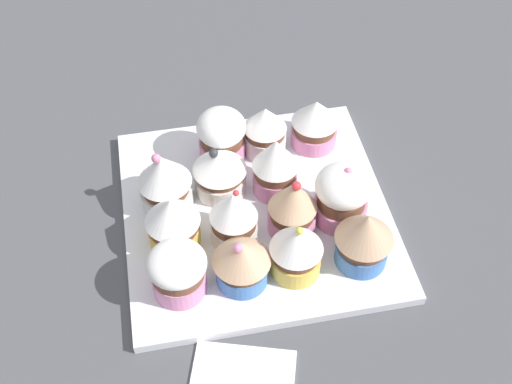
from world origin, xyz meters
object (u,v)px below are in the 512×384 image
object	(u,v)px
cupcake_0	(364,238)
cupcake_3	(296,248)
cupcake_1	(342,195)
cupcake_7	(242,261)
cupcake_12	(173,221)
cupcake_13	(165,180)
cupcake_8	(234,217)
cupcake_10	(222,135)
cupcake_4	(293,207)
cupcake_5	(275,165)
cupcake_9	(220,171)
baking_tray	(256,212)
cupcake_2	(315,122)
cupcake_6	(265,130)
cupcake_11	(178,271)

from	to	relation	value
cupcake_0	cupcake_3	size ratio (longest dim) A/B	0.96
cupcake_1	cupcake_7	xyz separation A→B (cm)	(-6.41, 12.62, -0.46)
cupcake_3	cupcake_7	distance (cm)	5.91
cupcake_12	cupcake_13	size ratio (longest dim) A/B	0.85
cupcake_13	cupcake_8	bearing A→B (deg)	-134.06
cupcake_1	cupcake_3	size ratio (longest dim) A/B	1.00
cupcake_10	cupcake_4	bearing A→B (deg)	-155.16
cupcake_5	cupcake_7	xyz separation A→B (cm)	(-12.01, 6.11, -0.79)
cupcake_1	cupcake_12	distance (cm)	19.14
cupcake_4	cupcake_8	size ratio (longest dim) A/B	1.03
cupcake_9	cupcake_12	distance (cm)	9.16
cupcake_5	cupcake_12	xyz separation A→B (cm)	(-5.56, 12.63, -0.56)
baking_tray	cupcake_7	size ratio (longest dim) A/B	4.64
cupcake_8	cupcake_9	size ratio (longest dim) A/B	1.15
cupcake_2	cupcake_7	world-z (taller)	cupcake_2
baking_tray	cupcake_13	size ratio (longest dim) A/B	3.78
cupcake_9	cupcake_12	world-z (taller)	cupcake_12
cupcake_0	cupcake_2	xyz separation A→B (cm)	(18.83, 0.61, -0.48)
cupcake_7	cupcake_10	xyz separation A→B (cm)	(18.70, -0.79, 0.28)
cupcake_12	cupcake_6	bearing A→B (deg)	-46.11
cupcake_2	cupcake_11	bearing A→B (deg)	134.27
cupcake_6	cupcake_7	bearing A→B (deg)	161.57
cupcake_1	cupcake_4	world-z (taller)	cupcake_4
cupcake_1	cupcake_13	bearing A→B (deg)	73.33
cupcake_10	cupcake_13	distance (cm)	9.99
baking_tray	cupcake_3	world-z (taller)	cupcake_3
cupcake_9	cupcake_11	bearing A→B (deg)	154.03
cupcake_13	cupcake_4	bearing A→B (deg)	-115.33
cupcake_3	cupcake_10	xyz separation A→B (cm)	(18.52, 5.09, -0.22)
cupcake_3	cupcake_8	size ratio (longest dim) A/B	1.00
baking_tray	cupcake_1	distance (cm)	10.71
cupcake_4	cupcake_5	world-z (taller)	cupcake_5
baking_tray	cupcake_9	size ratio (longest dim) A/B	4.59
cupcake_1	cupcake_7	bearing A→B (deg)	116.92
cupcake_5	cupcake_6	xyz separation A→B (cm)	(6.72, -0.13, -0.63)
cupcake_1	cupcake_3	bearing A→B (deg)	132.74
cupcake_3	cupcake_8	bearing A→B (deg)	47.21
cupcake_1	cupcake_12	size ratio (longest dim) A/B	1.12
cupcake_6	cupcake_8	size ratio (longest dim) A/B	0.90
cupcake_4	cupcake_7	distance (cm)	8.92
cupcake_8	cupcake_6	bearing A→B (deg)	-24.99
cupcake_8	cupcake_1	bearing A→B (deg)	-86.06
cupcake_0	cupcake_12	world-z (taller)	cupcake_0
baking_tray	cupcake_2	world-z (taller)	cupcake_2
cupcake_5	cupcake_7	world-z (taller)	cupcake_5
cupcake_4	cupcake_11	size ratio (longest dim) A/B	1.26
baking_tray	cupcake_10	world-z (taller)	cupcake_10
cupcake_8	cupcake_11	size ratio (longest dim) A/B	1.23
cupcake_6	cupcake_9	world-z (taller)	cupcake_6
cupcake_4	cupcake_10	distance (cm)	14.22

